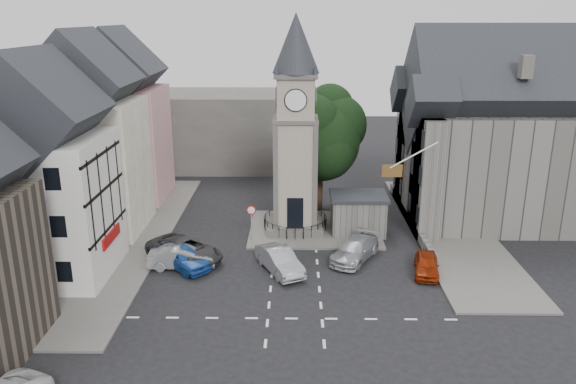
{
  "coord_description": "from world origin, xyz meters",
  "views": [
    {
      "loc": [
        -0.02,
        -32.95,
        16.0
      ],
      "look_at": [
        -0.52,
        5.0,
        4.03
      ],
      "focal_mm": 35.0,
      "sensor_mm": 36.0,
      "label": 1
    }
  ],
  "objects_px": {
    "stone_shelter": "(358,213)",
    "car_east_red": "(427,264)",
    "clock_tower": "(296,127)",
    "car_west_blue": "(182,257)",
    "pedestrian": "(440,216)"
  },
  "relations": [
    {
      "from": "car_west_blue",
      "to": "car_east_red",
      "type": "bearing_deg",
      "value": -50.11
    },
    {
      "from": "car_west_blue",
      "to": "stone_shelter",
      "type": "bearing_deg",
      "value": -19.76
    },
    {
      "from": "clock_tower",
      "to": "car_east_red",
      "type": "bearing_deg",
      "value": -42.13
    },
    {
      "from": "clock_tower",
      "to": "car_east_red",
      "type": "distance_m",
      "value": 13.68
    },
    {
      "from": "stone_shelter",
      "to": "car_west_blue",
      "type": "height_order",
      "value": "stone_shelter"
    },
    {
      "from": "pedestrian",
      "to": "car_east_red",
      "type": "bearing_deg",
      "value": 53.19
    },
    {
      "from": "pedestrian",
      "to": "car_west_blue",
      "type": "bearing_deg",
      "value": 5.06
    },
    {
      "from": "stone_shelter",
      "to": "car_east_red",
      "type": "bearing_deg",
      "value": -62.79
    },
    {
      "from": "clock_tower",
      "to": "stone_shelter",
      "type": "distance_m",
      "value": 8.15
    },
    {
      "from": "car_west_blue",
      "to": "car_east_red",
      "type": "relative_size",
      "value": 1.22
    },
    {
      "from": "car_west_blue",
      "to": "clock_tower",
      "type": "bearing_deg",
      "value": -4.63
    },
    {
      "from": "car_east_red",
      "to": "stone_shelter",
      "type": "bearing_deg",
      "value": 127.83
    },
    {
      "from": "stone_shelter",
      "to": "car_east_red",
      "type": "xyz_separation_m",
      "value": [
        3.7,
        -7.2,
        -0.9
      ]
    },
    {
      "from": "stone_shelter",
      "to": "car_west_blue",
      "type": "xyz_separation_m",
      "value": [
        -12.3,
        -6.49,
        -0.76
      ]
    },
    {
      "from": "stone_shelter",
      "to": "pedestrian",
      "type": "relative_size",
      "value": 2.51
    }
  ]
}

